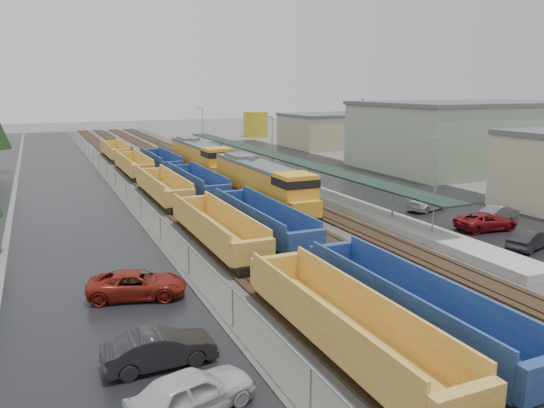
# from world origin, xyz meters

# --- Properties ---
(ballast_strip) EXTENTS (20.00, 160.00, 0.08)m
(ballast_strip) POSITION_xyz_m (0.00, 60.00, 0.04)
(ballast_strip) COLOR #302D2B
(ballast_strip) RESTS_ON ground
(trackbed) EXTENTS (14.60, 160.00, 0.22)m
(trackbed) POSITION_xyz_m (-0.00, 60.00, 0.16)
(trackbed) COLOR black
(trackbed) RESTS_ON ground
(west_parking_lot) EXTENTS (10.00, 160.00, 0.02)m
(west_parking_lot) POSITION_xyz_m (-15.00, 60.00, 0.01)
(west_parking_lot) COLOR black
(west_parking_lot) RESTS_ON ground
(east_commuter_lot) EXTENTS (16.00, 100.00, 0.02)m
(east_commuter_lot) POSITION_xyz_m (19.00, 50.00, 0.01)
(east_commuter_lot) COLOR black
(east_commuter_lot) RESTS_ON ground
(station_platform) EXTENTS (3.00, 80.00, 8.00)m
(station_platform) POSITION_xyz_m (9.50, 50.01, 0.73)
(station_platform) COLOR #9E9B93
(station_platform) RESTS_ON ground
(chainlink_fence) EXTENTS (0.08, 160.04, 2.02)m
(chainlink_fence) POSITION_xyz_m (-9.50, 58.44, 1.61)
(chainlink_fence) COLOR gray
(chainlink_fence) RESTS_ON ground
(industrial_buildings) EXTENTS (32.52, 75.30, 9.50)m
(industrial_buildings) POSITION_xyz_m (37.76, 45.85, 4.25)
(industrial_buildings) COLOR #B8AF8C
(industrial_buildings) RESTS_ON ground
(distant_hills) EXTENTS (301.00, 140.00, 25.20)m
(distant_hills) POSITION_xyz_m (44.79, 210.68, 0.00)
(distant_hills) COLOR #55634D
(distant_hills) RESTS_ON ground
(tree_east) EXTENTS (4.40, 4.40, 10.00)m
(tree_east) POSITION_xyz_m (28.00, 58.00, 6.47)
(tree_east) COLOR #332316
(tree_east) RESTS_ON ground
(locomotive_lead) EXTENTS (3.04, 20.01, 4.53)m
(locomotive_lead) POSITION_xyz_m (2.00, 35.45, 2.41)
(locomotive_lead) COLOR black
(locomotive_lead) RESTS_ON ground
(locomotive_trail) EXTENTS (3.04, 20.01, 4.53)m
(locomotive_trail) POSITION_xyz_m (2.00, 56.45, 2.41)
(locomotive_trail) COLOR black
(locomotive_trail) RESTS_ON ground
(well_string_yellow) EXTENTS (2.84, 103.53, 2.52)m
(well_string_yellow) POSITION_xyz_m (-6.00, 34.04, 1.23)
(well_string_yellow) COLOR #C18635
(well_string_yellow) RESTS_ON ground
(well_string_blue) EXTENTS (2.78, 88.05, 2.47)m
(well_string_blue) POSITION_xyz_m (-2.00, 26.18, 1.22)
(well_string_blue) COLOR navy
(well_string_blue) RESTS_ON ground
(storage_tank) EXTENTS (5.84, 5.84, 5.84)m
(storage_tank) POSITION_xyz_m (30.47, 106.70, 2.92)
(storage_tank) COLOR gold
(storage_tank) RESTS_ON ground
(parked_car_west_a) EXTENTS (3.14, 5.15, 1.64)m
(parked_car_west_a) POSITION_xyz_m (-13.21, 6.08, 0.82)
(parked_car_west_a) COLOR silver
(parked_car_west_a) RESTS_ON ground
(parked_car_west_b) EXTENTS (1.74, 4.75, 1.55)m
(parked_car_west_b) POSITION_xyz_m (-13.52, 9.83, 0.78)
(parked_car_west_b) COLOR black
(parked_car_west_b) RESTS_ON ground
(parked_car_west_c) EXTENTS (3.85, 5.85, 1.49)m
(parked_car_west_c) POSITION_xyz_m (-13.05, 17.77, 0.75)
(parked_car_west_c) COLOR maroon
(parked_car_west_c) RESTS_ON ground
(parked_car_east_a) EXTENTS (2.79, 4.66, 1.45)m
(parked_car_east_a) POSITION_xyz_m (14.43, 15.40, 0.72)
(parked_car_east_a) COLOR black
(parked_car_east_a) RESTS_ON ground
(parked_car_east_b) EXTENTS (2.92, 5.39, 1.44)m
(parked_car_east_b) POSITION_xyz_m (15.63, 20.65, 0.72)
(parked_car_east_b) COLOR maroon
(parked_car_east_b) RESTS_ON ground
(parked_car_east_c) EXTENTS (3.32, 5.16, 1.39)m
(parked_car_east_c) POSITION_xyz_m (15.96, 28.35, 0.70)
(parked_car_east_c) COLOR silver
(parked_car_east_c) RESTS_ON ground
(parked_car_east_e) EXTENTS (2.18, 4.34, 1.37)m
(parked_car_east_e) POSITION_xyz_m (19.24, 22.66, 0.68)
(parked_car_east_e) COLOR #535558
(parked_car_east_e) RESTS_ON ground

